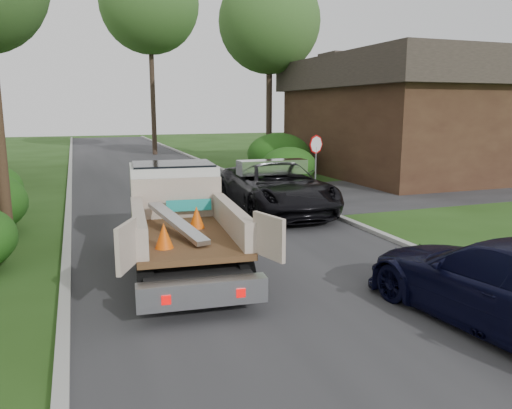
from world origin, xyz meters
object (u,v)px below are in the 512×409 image
object	(u,v)px
tree_center_far	(149,4)
flatbed_truck	(178,211)
navy_suv	(505,284)
tree_right_far	(269,22)
house_right	(405,115)
stop_sign	(316,153)
black_pickup	(277,187)

from	to	relation	value
tree_center_far	flatbed_truck	world-z (taller)	tree_center_far
flatbed_truck	navy_suv	xyz separation A→B (m)	(4.20, -5.38, -0.44)
tree_right_far	tree_center_far	world-z (taller)	tree_center_far
house_right	tree_center_far	distance (m)	20.93
tree_center_far	flatbed_truck	bearing A→B (deg)	-97.44
stop_sign	black_pickup	size ratio (longest dim) A/B	0.40
house_right	tree_center_far	size ratio (longest dim) A/B	0.89
house_right	black_pickup	bearing A→B (deg)	-145.40
black_pickup	flatbed_truck	bearing A→B (deg)	-130.37
house_right	tree_center_far	world-z (taller)	tree_center_far
tree_right_far	flatbed_truck	size ratio (longest dim) A/B	1.94
tree_center_far	navy_suv	size ratio (longest dim) A/B	2.87
flatbed_truck	stop_sign	bearing A→B (deg)	49.21
tree_right_far	tree_center_far	xyz separation A→B (m)	(-5.50, 10.00, 2.50)
house_right	black_pickup	world-z (taller)	house_right
tree_center_far	black_pickup	distance (m)	25.26
stop_sign	flatbed_truck	bearing A→B (deg)	-135.90
black_pickup	tree_center_far	bearing A→B (deg)	94.98
tree_right_far	flatbed_truck	bearing A→B (deg)	-117.36
stop_sign	tree_center_far	distance (m)	23.15
house_right	stop_sign	bearing A→B (deg)	-147.34
black_pickup	tree_right_far	bearing A→B (deg)	73.11
stop_sign	tree_right_far	size ratio (longest dim) A/B	0.22
stop_sign	tree_right_far	distance (m)	13.08
black_pickup	stop_sign	bearing A→B (deg)	43.38
tree_center_far	flatbed_truck	size ratio (longest dim) A/B	2.46
stop_sign	navy_suv	xyz separation A→B (m)	(-2.60, -11.97, -1.04)
stop_sign	tree_right_far	bearing A→B (deg)	78.19
tree_right_far	navy_suv	size ratio (longest dim) A/B	2.26
house_right	tree_right_far	xyz separation A→B (m)	(-5.50, 6.00, 5.32)
flatbed_truck	tree_center_far	bearing A→B (deg)	87.66
tree_center_far	black_pickup	world-z (taller)	tree_center_far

